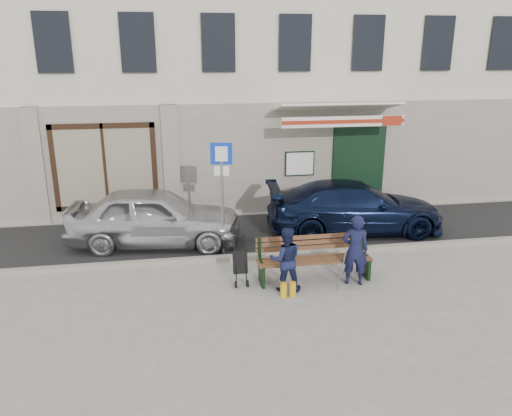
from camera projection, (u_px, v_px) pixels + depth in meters
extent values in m
plane|color=#9E9991|center=(246.00, 289.00, 10.07)|extent=(80.00, 80.00, 0.00)
cube|color=#282828|center=(229.00, 235.00, 12.99)|extent=(60.00, 3.20, 0.01)
cube|color=#9E9384|center=(237.00, 257.00, 11.47)|extent=(60.00, 0.18, 0.12)
cube|color=beige|center=(208.00, 38.00, 16.56)|extent=(20.00, 7.00, 10.00)
cube|color=#9E9384|center=(221.00, 161.00, 14.26)|extent=(20.00, 0.12, 3.20)
cube|color=maroon|center=(106.00, 166.00, 13.83)|extent=(2.50, 0.12, 2.00)
cube|color=black|center=(358.00, 166.00, 14.91)|extent=(1.60, 0.10, 2.60)
cube|color=black|center=(352.00, 166.00, 15.38)|extent=(1.25, 0.90, 2.40)
cube|color=white|center=(300.00, 164.00, 14.56)|extent=(0.80, 0.03, 0.65)
cube|color=white|center=(334.00, 107.00, 13.99)|extent=(3.40, 1.72, 0.42)
cube|color=white|center=(344.00, 122.00, 13.27)|extent=(3.40, 0.05, 0.28)
cube|color=#9D2813|center=(344.00, 122.00, 13.25)|extent=(3.40, 0.02, 0.10)
imported|color=silver|center=(155.00, 217.00, 12.22)|extent=(4.38, 2.22, 1.43)
imported|color=black|center=(355.00, 207.00, 13.12)|extent=(4.75, 2.25, 1.34)
cylinder|color=gray|center=(222.00, 202.00, 11.45)|extent=(0.07, 0.07, 2.56)
cube|color=#0C33B3|center=(221.00, 154.00, 11.11)|extent=(0.49, 0.10, 0.49)
cube|color=white|center=(221.00, 154.00, 11.08)|extent=(0.28, 0.06, 0.33)
cube|color=white|center=(222.00, 171.00, 11.22)|extent=(0.34, 0.08, 0.22)
cube|color=brown|center=(315.00, 260.00, 10.36)|extent=(2.40, 0.50, 0.04)
cube|color=brown|center=(312.00, 242.00, 10.53)|extent=(2.40, 0.10, 0.36)
cube|color=black|center=(262.00, 274.00, 10.25)|extent=(0.06, 0.50, 0.45)
cube|color=black|center=(365.00, 266.00, 10.60)|extent=(0.06, 0.50, 0.45)
cube|color=white|center=(351.00, 258.00, 10.37)|extent=(0.34, 0.25, 0.11)
cylinder|color=gray|center=(341.00, 270.00, 9.77)|extent=(0.07, 0.34, 0.96)
cylinder|color=gold|center=(284.00, 290.00, 9.71)|extent=(0.13, 0.13, 0.30)
cylinder|color=gold|center=(293.00, 289.00, 9.74)|extent=(0.13, 0.13, 0.30)
imported|color=#131636|center=(355.00, 250.00, 10.10)|extent=(0.61, 0.47, 1.49)
imported|color=#161C3D|center=(286.00, 259.00, 9.86)|extent=(0.69, 0.56, 1.33)
cylinder|color=black|center=(236.00, 284.00, 10.11)|extent=(0.03, 0.15, 0.15)
cylinder|color=black|center=(248.00, 284.00, 10.15)|extent=(0.03, 0.15, 0.15)
cube|color=black|center=(240.00, 262.00, 10.21)|extent=(0.29, 0.26, 0.49)
cylinder|color=black|center=(239.00, 236.00, 10.17)|extent=(0.27, 0.02, 0.02)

